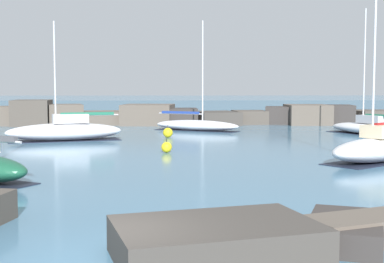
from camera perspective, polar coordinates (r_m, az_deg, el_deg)
open_sea_beyond at (r=115.62m, az=-3.29°, el=2.72°), size 400.00×116.00×0.01m
breakwater_jetty at (r=55.63m, az=-4.24°, el=1.77°), size 64.58×6.91×2.58m
foreground_rocks at (r=12.01m, az=-5.49°, el=-11.09°), size 14.32×7.09×1.43m
sailboat_moored_0 at (r=39.33m, az=-13.36°, el=0.09°), size 8.55×4.75×8.45m
sailboat_moored_3 at (r=28.77m, az=19.24°, el=-1.65°), size 6.91×5.84×9.47m
sailboat_moored_4 at (r=47.43m, az=0.46°, el=0.71°), size 7.95×5.69×9.63m
sailboat_moored_5 at (r=45.66m, az=18.34°, el=0.42°), size 5.28×8.34×10.20m
mooring_buoy_orange_near at (r=31.06m, az=-2.73°, el=-1.69°), size 0.62×0.62×0.82m
mooring_buoy_far_side at (r=40.69m, az=-2.59°, el=-0.12°), size 0.75×0.75×0.95m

